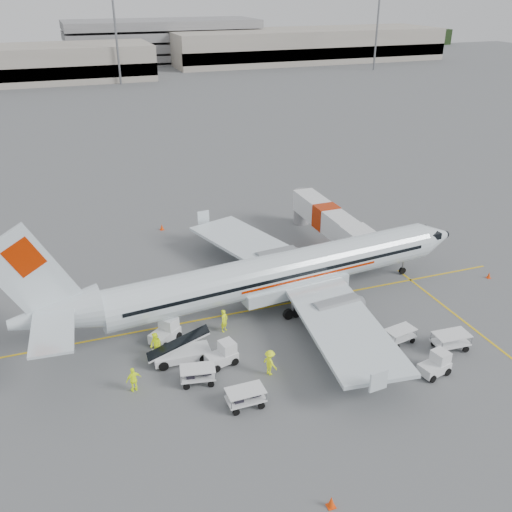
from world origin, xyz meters
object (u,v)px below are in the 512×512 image
object	(u,v)px
tug_aft	(164,331)
tug_mid	(221,354)
jet_bridge	(326,225)
tug_fore	(435,364)
belt_loader	(181,343)
aircraft	(280,248)

from	to	relation	value
tug_aft	tug_mid	bearing A→B (deg)	-90.58
tug_mid	jet_bridge	bearing A→B (deg)	32.06
tug_fore	tug_mid	world-z (taller)	tug_mid
tug_mid	tug_aft	xyz separation A→B (m)	(-3.12, 4.08, 0.06)
tug_fore	belt_loader	bearing A→B (deg)	143.06
jet_bridge	belt_loader	size ratio (longest dim) A/B	2.89
belt_loader	tug_aft	distance (m)	2.81
tug_fore	aircraft	bearing A→B (deg)	106.17
belt_loader	tug_fore	xyz separation A→B (m)	(15.68, -7.42, -0.61)
tug_mid	tug_aft	distance (m)	5.14
jet_bridge	belt_loader	bearing A→B (deg)	-142.25
jet_bridge	tug_aft	bearing A→B (deg)	-148.67
tug_fore	tug_aft	size ratio (longest dim) A/B	0.93
jet_bridge	aircraft	bearing A→B (deg)	-133.30
belt_loader	tug_fore	world-z (taller)	belt_loader
tug_mid	tug_aft	size ratio (longest dim) A/B	0.93
belt_loader	tug_aft	world-z (taller)	belt_loader
jet_bridge	tug_aft	size ratio (longest dim) A/B	6.67
aircraft	tug_aft	world-z (taller)	aircraft
tug_mid	tug_aft	bearing A→B (deg)	114.40
aircraft	tug_mid	world-z (taller)	aircraft
aircraft	tug_fore	world-z (taller)	aircraft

